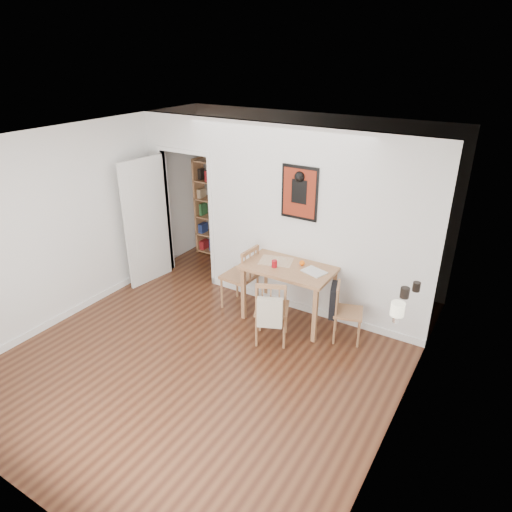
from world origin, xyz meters
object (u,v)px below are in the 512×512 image
Objects in this scene: mantel_lamp at (397,310)px; chair_right at (347,312)px; fireplace at (400,350)px; bookshelf at (215,209)px; ceramic_jar_b at (416,287)px; chair_front at (272,309)px; notebook at (314,272)px; ceramic_jar_a at (405,293)px; orange_fruit at (302,263)px; dining_table at (290,272)px; red_glass at (274,264)px; chair_left at (239,277)px.

chair_right is at bearing 126.98° from mantel_lamp.
fireplace is at bearing 87.78° from mantel_lamp.
bookshelf is 4.26m from ceramic_jar_b.
bookshelf is at bearing 140.10° from chair_front.
fireplace is 4.25× the size of notebook.
bookshelf reaches higher than ceramic_jar_b.
ceramic_jar_a is (-0.07, 0.12, 0.60)m from fireplace.
dining_table is at bearing -147.07° from orange_fruit.
red_glass is 1.93m from ceramic_jar_b.
orange_fruit is 0.25× the size of notebook.
chair_front is at bearing -147.04° from chair_right.
chair_front reaches higher than orange_fruit.
ceramic_jar_a is (1.60, -0.10, 0.76)m from chair_front.
dining_table is 4.11× the size of notebook.
red_glass is at bearing 170.11° from ceramic_jar_b.
ceramic_jar_a reaches higher than dining_table.
chair_front is 1.83m from ceramic_jar_b.
red_glass is at bearing 151.18° from mantel_lamp.
mantel_lamp is at bearing -28.82° from red_glass.
red_glass is at bearing -174.72° from chair_right.
ceramic_jar_a is at bearing -14.02° from chair_left.
chair_left is 0.77× the size of fireplace.
mantel_lamp reaches higher than orange_fruit.
chair_left is at bearing 173.04° from red_glass.
chair_front is 0.72× the size of fireplace.
chair_front reaches higher than dining_table.
chair_front is 0.52× the size of bookshelf.
chair_front is 9.41× the size of red_glass.
chair_front is 8.97× the size of ceramic_jar_b.
dining_table is 0.21m from orange_fruit.
chair_left is at bearing 170.82° from ceramic_jar_b.
chair_left is 13.17× the size of orange_fruit.
red_glass is 1.31× the size of orange_fruit.
bookshelf reaches higher than mantel_lamp.
mantel_lamp reaches higher than red_glass.
chair_front is at bearing 176.43° from ceramic_jar_a.
chair_left is (-0.76, -0.07, -0.24)m from dining_table.
bookshelf is (-2.21, 1.85, 0.40)m from chair_front.
ceramic_jar_b reaches higher than dining_table.
chair_right is at bearing -3.44° from dining_table.
notebook is (2.51, -1.28, -0.03)m from bookshelf.
bookshelf is at bearing 149.45° from dining_table.
ceramic_jar_b is (1.72, -0.47, 0.49)m from dining_table.
red_glass is at bearing -6.96° from chair_left.
bookshelf is 23.75× the size of orange_fruit.
chair_front is 12.35× the size of orange_fruit.
chair_front is 4.45× the size of mantel_lamp.
bookshelf is (-3.02, 1.32, 0.45)m from chair_right.
chair_right is 0.87× the size of chair_front.
red_glass is at bearing -141.30° from orange_fruit.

